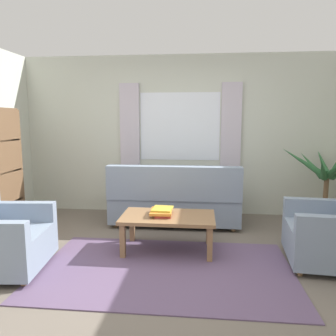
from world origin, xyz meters
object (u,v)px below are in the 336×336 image
(couch, at_px, (175,200))
(book_stack_on_table, at_px, (162,211))
(armchair_right, at_px, (333,233))
(coffee_table, at_px, (168,220))
(potted_plant, at_px, (326,189))

(couch, height_order, book_stack_on_table, couch)
(armchair_right, height_order, coffee_table, armchair_right)
(coffee_table, xyz_separation_m, potted_plant, (2.20, 1.16, 0.18))
(coffee_table, height_order, book_stack_on_table, book_stack_on_table)
(couch, xyz_separation_m, book_stack_on_table, (-0.07, -1.01, 0.11))
(armchair_right, distance_m, potted_plant, 1.42)
(book_stack_on_table, relative_size, potted_plant, 0.28)
(couch, height_order, coffee_table, couch)
(armchair_right, height_order, potted_plant, potted_plant)
(armchair_right, height_order, book_stack_on_table, armchair_right)
(book_stack_on_table, distance_m, potted_plant, 2.55)
(couch, distance_m, potted_plant, 2.21)
(coffee_table, bearing_deg, couch, 89.98)
(coffee_table, xyz_separation_m, book_stack_on_table, (-0.07, 0.02, 0.10))
(armchair_right, bearing_deg, potted_plant, 168.83)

